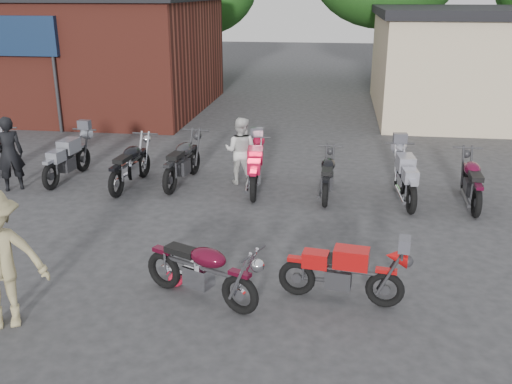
# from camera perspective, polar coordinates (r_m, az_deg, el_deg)

# --- Properties ---
(ground) EXTENTS (90.00, 90.00, 0.00)m
(ground) POSITION_cam_1_polar(r_m,az_deg,el_deg) (8.49, -7.36, -11.23)
(ground) COLOR #2D2D2F
(brick_building) EXTENTS (12.00, 8.00, 4.00)m
(brick_building) POSITION_cam_1_polar(r_m,az_deg,el_deg) (23.87, -20.04, 12.79)
(brick_building) COLOR maroon
(brick_building) RESTS_ON ground
(tree_1) EXTENTS (5.92, 5.92, 7.40)m
(tree_1) POSITION_cam_1_polar(r_m,az_deg,el_deg) (29.87, -5.81, 18.21)
(tree_1) COLOR #164C14
(tree_1) RESTS_ON ground
(vintage_motorcycle) EXTENTS (2.01, 1.35, 1.11)m
(vintage_motorcycle) POSITION_cam_1_polar(r_m,az_deg,el_deg) (8.32, -5.42, -7.47)
(vintage_motorcycle) COLOR #47081A
(vintage_motorcycle) RESTS_ON ground
(sportbike) EXTENTS (1.83, 0.81, 1.03)m
(sportbike) POSITION_cam_1_polar(r_m,az_deg,el_deg) (8.39, 8.72, -7.67)
(sportbike) COLOR red
(sportbike) RESTS_ON ground
(helmet) EXTENTS (0.26, 0.26, 0.23)m
(helmet) POSITION_cam_1_polar(r_m,az_deg,el_deg) (8.97, -7.99, -8.63)
(helmet) COLOR red
(helmet) RESTS_ON ground
(person_dark) EXTENTS (0.74, 0.70, 1.71)m
(person_dark) POSITION_cam_1_polar(r_m,az_deg,el_deg) (13.98, -23.46, 3.52)
(person_dark) COLOR black
(person_dark) RESTS_ON ground
(person_light) EXTENTS (0.83, 0.68, 1.58)m
(person_light) POSITION_cam_1_polar(r_m,az_deg,el_deg) (13.32, -1.55, 4.14)
(person_light) COLOR silver
(person_light) RESTS_ON ground
(row_bike_1) EXTENTS (0.82, 2.05, 1.16)m
(row_bike_1) POSITION_cam_1_polar(r_m,az_deg,el_deg) (14.35, -18.35, 3.41)
(row_bike_1) COLOR gray
(row_bike_1) RESTS_ON ground
(row_bike_2) EXTENTS (0.83, 2.08, 1.18)m
(row_bike_2) POSITION_cam_1_polar(r_m,az_deg,el_deg) (13.46, -12.44, 2.95)
(row_bike_2) COLOR black
(row_bike_2) RESTS_ON ground
(row_bike_3) EXTENTS (0.92, 2.16, 1.22)m
(row_bike_3) POSITION_cam_1_polar(r_m,az_deg,el_deg) (13.45, -7.35, 3.33)
(row_bike_3) COLOR #242427
(row_bike_3) RESTS_ON ground
(row_bike_4) EXTENTS (0.84, 2.04, 1.15)m
(row_bike_4) POSITION_cam_1_polar(r_m,az_deg,el_deg) (12.87, -0.09, 2.61)
(row_bike_4) COLOR red
(row_bike_4) RESTS_ON ground
(row_bike_5) EXTENTS (0.65, 1.84, 1.06)m
(row_bike_5) POSITION_cam_1_polar(r_m,az_deg,el_deg) (12.62, 7.18, 1.87)
(row_bike_5) COLOR black
(row_bike_5) RESTS_ON ground
(row_bike_6) EXTENTS (0.83, 2.08, 1.18)m
(row_bike_6) POSITION_cam_1_polar(r_m,az_deg,el_deg) (12.63, 14.73, 1.68)
(row_bike_6) COLOR gray
(row_bike_6) RESTS_ON ground
(row_bike_7) EXTENTS (0.74, 2.00, 1.15)m
(row_bike_7) POSITION_cam_1_polar(r_m,az_deg,el_deg) (12.84, 20.78, 1.24)
(row_bike_7) COLOR #4D0923
(row_bike_7) RESTS_ON ground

